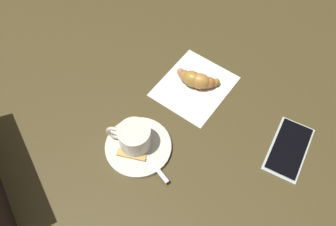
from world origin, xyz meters
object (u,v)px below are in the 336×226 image
object	(u,v)px
saucer	(138,147)
teaspoon	(140,148)
croissant	(196,80)
sugar_packet	(132,155)
cell_phone	(289,149)
espresso_cup	(134,137)
napkin	(195,86)

from	to	relation	value
saucer	teaspoon	xyz separation A→B (m)	(0.00, 0.01, 0.01)
croissant	saucer	bearing A→B (deg)	12.86
sugar_packet	croissant	xyz separation A→B (m)	(-0.23, -0.06, 0.01)
teaspoon	saucer	bearing A→B (deg)	-93.70
saucer	cell_phone	bearing A→B (deg)	140.16
espresso_cup	teaspoon	distance (m)	0.03
sugar_packet	cell_phone	world-z (taller)	sugar_packet
cell_phone	sugar_packet	bearing A→B (deg)	-36.03
teaspoon	croissant	world-z (taller)	croissant
sugar_packet	napkin	world-z (taller)	sugar_packet
espresso_cup	croissant	size ratio (longest dim) A/B	0.87
croissant	cell_phone	distance (m)	0.26
sugar_packet	croissant	size ratio (longest dim) A/B	0.62
teaspoon	espresso_cup	bearing A→B (deg)	-83.94
teaspoon	napkin	xyz separation A→B (m)	(-0.20, -0.05, -0.01)
saucer	espresso_cup	world-z (taller)	espresso_cup
espresso_cup	croissant	world-z (taller)	espresso_cup
espresso_cup	cell_phone	bearing A→B (deg)	139.34
teaspoon	sugar_packet	bearing A→B (deg)	0.47
napkin	croissant	size ratio (longest dim) A/B	1.76
teaspoon	cell_phone	bearing A→B (deg)	141.50
sugar_packet	saucer	bearing A→B (deg)	74.16
espresso_cup	croissant	bearing A→B (deg)	-169.43
saucer	sugar_packet	xyz separation A→B (m)	(0.02, 0.01, 0.01)
saucer	espresso_cup	distance (m)	0.03
espresso_cup	sugar_packet	xyz separation A→B (m)	(0.02, 0.02, -0.03)
sugar_packet	napkin	xyz separation A→B (m)	(-0.22, -0.05, -0.01)
espresso_cup	sugar_packet	size ratio (longest dim) A/B	1.40
sugar_packet	cell_phone	bearing A→B (deg)	16.47
saucer	croissant	bearing A→B (deg)	-167.14
espresso_cup	teaspoon	world-z (taller)	espresso_cup
sugar_packet	croissant	distance (m)	0.24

